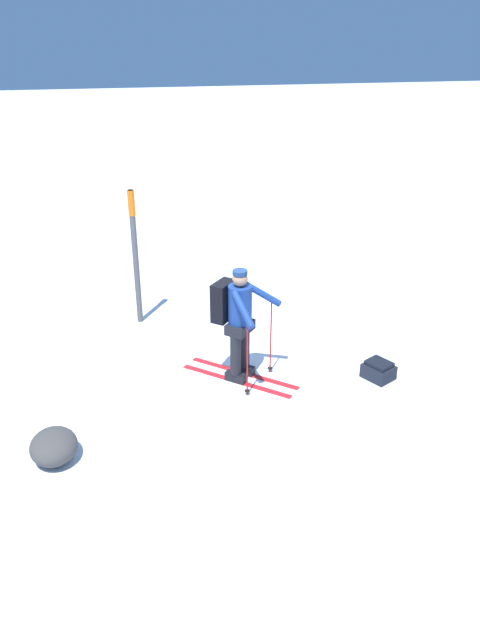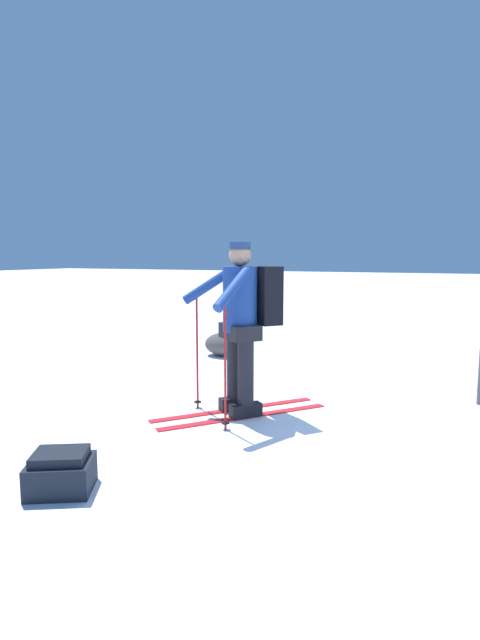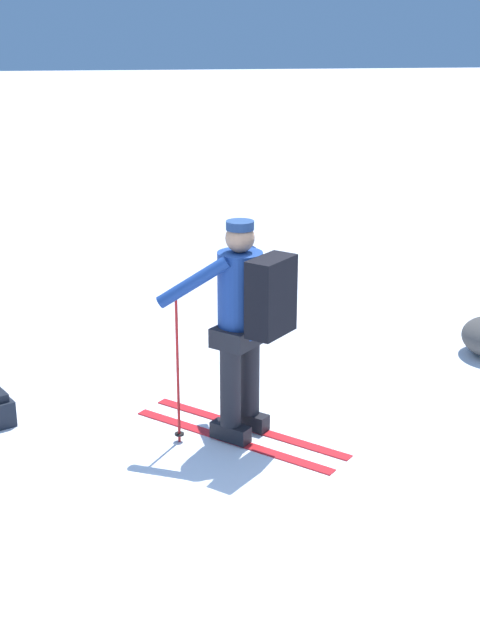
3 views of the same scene
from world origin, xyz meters
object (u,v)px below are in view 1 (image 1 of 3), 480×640
(trail_marker, at_px, (135,248))
(skier, at_px, (237,317))
(dropped_backpack, at_px, (378,370))
(rock_boulder, at_px, (54,446))

(trail_marker, bearing_deg, skier, -149.28)
(dropped_backpack, xyz_separation_m, trail_marker, (2.51, 3.16, 1.16))
(dropped_backpack, distance_m, trail_marker, 4.20)
(trail_marker, bearing_deg, rock_boulder, 161.20)
(dropped_backpack, bearing_deg, skier, 77.38)
(skier, bearing_deg, dropped_backpack, -102.62)
(skier, xyz_separation_m, rock_boulder, (-1.36, 2.40, -0.76))
(dropped_backpack, distance_m, rock_boulder, 4.43)
(skier, xyz_separation_m, dropped_backpack, (-0.43, -1.93, -0.81))
(skier, height_order, rock_boulder, skier)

